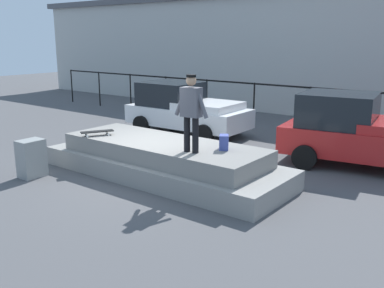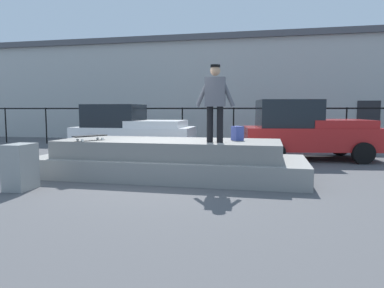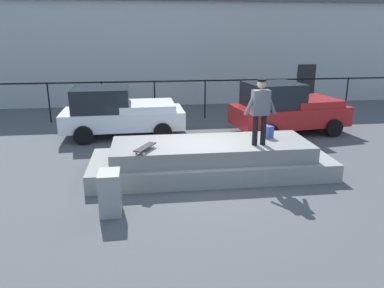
# 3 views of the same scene
# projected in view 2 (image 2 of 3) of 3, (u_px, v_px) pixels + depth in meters

# --- Properties ---
(ground_plane) EXTENTS (60.00, 60.00, 0.00)m
(ground_plane) POSITION_uv_depth(u_px,v_px,m) (159.00, 177.00, 8.30)
(ground_plane) COLOR #4C4C4F
(concrete_ledge) EXTENTS (6.34, 2.21, 0.87)m
(concrete_ledge) POSITION_uv_depth(u_px,v_px,m) (169.00, 160.00, 8.39)
(concrete_ledge) COLOR gray
(concrete_ledge) RESTS_ON ground_plane
(skateboarder) EXTENTS (0.87, 0.26, 1.68)m
(skateboarder) POSITION_uv_depth(u_px,v_px,m) (215.00, 98.00, 7.63)
(skateboarder) COLOR black
(skateboarder) RESTS_ON concrete_ledge
(skateboard) EXTENTS (0.57, 0.81, 0.12)m
(skateboard) POSITION_uv_depth(u_px,v_px,m) (90.00, 136.00, 8.16)
(skateboard) COLOR black
(skateboard) RESTS_ON concrete_ledge
(backpack) EXTENTS (0.32, 0.34, 0.33)m
(backpack) POSITION_uv_depth(u_px,v_px,m) (237.00, 133.00, 8.22)
(backpack) COLOR #3F4C99
(backpack) RESTS_ON concrete_ledge
(car_white_pickup_near) EXTENTS (4.36, 2.21, 1.77)m
(car_white_pickup_near) POSITION_uv_depth(u_px,v_px,m) (130.00, 129.00, 12.92)
(car_white_pickup_near) COLOR white
(car_white_pickup_near) RESTS_ON ground_plane
(car_red_pickup_mid) EXTENTS (4.37, 2.62, 1.89)m
(car_red_pickup_mid) POSITION_uv_depth(u_px,v_px,m) (306.00, 130.00, 11.27)
(car_red_pickup_mid) COLOR #B21E1E
(car_red_pickup_mid) RESTS_ON ground_plane
(utility_box) EXTENTS (0.45, 0.61, 0.92)m
(utility_box) POSITION_uv_depth(u_px,v_px,m) (20.00, 167.00, 6.97)
(utility_box) COLOR gray
(utility_box) RESTS_ON ground_plane
(fence_row) EXTENTS (24.06, 0.06, 1.68)m
(fence_row) POSITION_uv_depth(u_px,v_px,m) (208.00, 119.00, 14.77)
(fence_row) COLOR black
(fence_row) RESTS_ON ground_plane
(warehouse_building) EXTENTS (35.92, 7.59, 5.36)m
(warehouse_building) POSITION_uv_depth(u_px,v_px,m) (227.00, 91.00, 21.21)
(warehouse_building) COLOR #B2B2AD
(warehouse_building) RESTS_ON ground_plane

